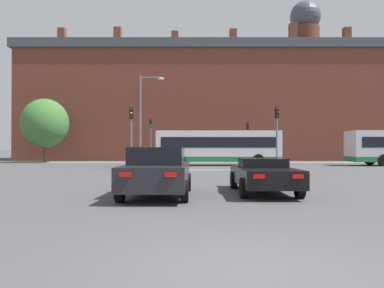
% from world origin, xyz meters
% --- Properties ---
extents(ground_plane, '(400.00, 400.00, 0.00)m').
position_xyz_m(ground_plane, '(0.00, 0.00, 0.00)').
color(ground_plane, '#474749').
extents(stop_line_strip, '(7.57, 0.30, 0.01)m').
position_xyz_m(stop_line_strip, '(0.00, 21.26, 0.00)').
color(stop_line_strip, silver).
rests_on(stop_line_strip, ground_plane).
extents(far_pavement, '(68.41, 2.50, 0.01)m').
position_xyz_m(far_pavement, '(0.00, 34.97, 0.01)').
color(far_pavement, gray).
rests_on(far_pavement, ground_plane).
extents(brick_civic_building, '(45.21, 12.45, 20.93)m').
position_xyz_m(brick_civic_building, '(0.66, 44.53, 7.34)').
color(brick_civic_building, brown).
rests_on(brick_civic_building, ground_plane).
extents(car_saloon_left, '(2.14, 4.60, 1.57)m').
position_xyz_m(car_saloon_left, '(-1.85, 7.35, 0.80)').
color(car_saloon_left, '#232328').
rests_on(car_saloon_left, ground_plane).
extents(car_roadster_right, '(1.93, 4.58, 1.19)m').
position_xyz_m(car_roadster_right, '(1.70, 8.19, 0.63)').
color(car_roadster_right, black).
rests_on(car_roadster_right, ground_plane).
extents(bus_crossing_lead, '(10.68, 2.64, 3.00)m').
position_xyz_m(bus_crossing_lead, '(1.53, 27.93, 1.61)').
color(bus_crossing_lead, silver).
rests_on(bus_crossing_lead, ground_plane).
extents(traffic_light_far_right, '(0.26, 0.31, 4.24)m').
position_xyz_m(traffic_light_far_right, '(5.05, 34.14, 2.85)').
color(traffic_light_far_right, slate).
rests_on(traffic_light_far_right, ground_plane).
extents(traffic_light_near_right, '(0.26, 0.31, 4.48)m').
position_xyz_m(traffic_light_near_right, '(5.33, 22.01, 2.99)').
color(traffic_light_near_right, slate).
rests_on(traffic_light_near_right, ground_plane).
extents(traffic_light_near_left, '(0.26, 0.31, 4.41)m').
position_xyz_m(traffic_light_near_left, '(-5.08, 21.92, 2.95)').
color(traffic_light_near_left, slate).
rests_on(traffic_light_near_left, ground_plane).
extents(traffic_light_far_left, '(0.26, 0.31, 4.52)m').
position_xyz_m(traffic_light_far_left, '(-5.10, 34.60, 3.02)').
color(traffic_light_far_left, slate).
rests_on(traffic_light_far_left, ground_plane).
extents(street_lamp_junction, '(2.02, 0.36, 7.46)m').
position_xyz_m(street_lamp_junction, '(-4.65, 25.87, 4.53)').
color(street_lamp_junction, slate).
rests_on(street_lamp_junction, ground_plane).
extents(pedestrian_waiting, '(0.44, 0.31, 1.56)m').
position_xyz_m(pedestrian_waiting, '(-5.10, 34.44, 0.90)').
color(pedestrian_waiting, black).
rests_on(pedestrian_waiting, ground_plane).
extents(pedestrian_walking_east, '(0.24, 0.41, 1.71)m').
position_xyz_m(pedestrian_walking_east, '(-1.48, 34.18, 1.00)').
color(pedestrian_walking_east, brown).
rests_on(pedestrian_walking_east, ground_plane).
extents(pedestrian_walking_west, '(0.46, 0.37, 1.63)m').
position_xyz_m(pedestrian_walking_west, '(-5.74, 35.83, 0.95)').
color(pedestrian_walking_west, brown).
rests_on(pedestrian_walking_west, ground_plane).
extents(tree_by_building, '(4.88, 4.88, 6.70)m').
position_xyz_m(tree_by_building, '(-16.24, 34.61, 4.13)').
color(tree_by_building, '#4C3823').
rests_on(tree_by_building, ground_plane).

